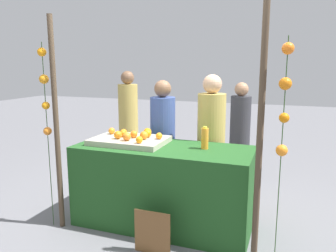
{
  "coord_description": "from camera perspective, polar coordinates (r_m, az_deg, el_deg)",
  "views": [
    {
      "loc": [
        1.26,
        -3.26,
        1.77
      ],
      "look_at": [
        0.0,
        0.15,
        1.09
      ],
      "focal_mm": 35.67,
      "sensor_mm": 36.0,
      "label": 1
    }
  ],
  "objects": [
    {
      "name": "orange_5",
      "position": [
        3.89,
        -7.59,
        -1.07
      ],
      "size": [
        0.08,
        0.08,
        0.08
      ],
      "primitive_type": "sphere",
      "color": "orange",
      "rests_on": "orange_tray"
    },
    {
      "name": "orange_2",
      "position": [
        3.77,
        -3.55,
        -1.29
      ],
      "size": [
        0.09,
        0.09,
        0.09
      ],
      "primitive_type": "sphere",
      "color": "orange",
      "rests_on": "orange_tray"
    },
    {
      "name": "orange_3",
      "position": [
        3.68,
        -1.55,
        -1.69
      ],
      "size": [
        0.07,
        0.07,
        0.07
      ],
      "primitive_type": "sphere",
      "color": "orange",
      "rests_on": "orange_tray"
    },
    {
      "name": "garland_strand_left",
      "position": [
        3.71,
        -20.32,
        5.56
      ],
      "size": [
        0.1,
        0.1,
        1.99
      ],
      "color": "#2D4C23",
      "rests_on": "ground_plane"
    },
    {
      "name": "canopy_post_left",
      "position": [
        3.69,
        -18.54,
        0.02
      ],
      "size": [
        0.06,
        0.06,
        2.26
      ],
      "primitive_type": "cylinder",
      "color": "#473828",
      "rests_on": "ground_plane"
    },
    {
      "name": "crowd_person_1",
      "position": [
        5.13,
        12.15,
        -1.69
      ],
      "size": [
        0.3,
        0.3,
        1.51
      ],
      "color": "#333338",
      "rests_on": "ground_plane"
    },
    {
      "name": "orange_7",
      "position": [
        3.5,
        -4.94,
        -2.36
      ],
      "size": [
        0.07,
        0.07,
        0.07
      ],
      "primitive_type": "sphere",
      "color": "orange",
      "rests_on": "orange_tray"
    },
    {
      "name": "crowd_person_0",
      "position": [
        5.77,
        -6.78,
        0.52
      ],
      "size": [
        0.33,
        0.33,
        1.65
      ],
      "color": "tan",
      "rests_on": "ground_plane"
    },
    {
      "name": "vendor_right",
      "position": [
        4.05,
        7.32,
        -3.82
      ],
      "size": [
        0.33,
        0.33,
        1.65
      ],
      "color": "tan",
      "rests_on": "ground_plane"
    },
    {
      "name": "orange_tray",
      "position": [
        3.77,
        -6.57,
        -2.48
      ],
      "size": [
        0.82,
        0.57,
        0.06
      ],
      "primitive_type": "cube",
      "color": "#B2AD99",
      "rests_on": "stall_counter"
    },
    {
      "name": "ground_plane",
      "position": [
        3.92,
        -0.79,
        -16.31
      ],
      "size": [
        24.0,
        24.0,
        0.0
      ],
      "primitive_type": "plane",
      "color": "slate"
    },
    {
      "name": "orange_8",
      "position": [
        3.76,
        -5.85,
        -1.42
      ],
      "size": [
        0.08,
        0.08,
        0.08
      ],
      "primitive_type": "sphere",
      "color": "orange",
      "rests_on": "orange_tray"
    },
    {
      "name": "orange_6",
      "position": [
        3.82,
        -7.74,
        -1.29
      ],
      "size": [
        0.08,
        0.08,
        0.08
      ],
      "primitive_type": "sphere",
      "color": "orange",
      "rests_on": "orange_tray"
    },
    {
      "name": "chalkboard_sign",
      "position": [
        3.29,
        -2.65,
        -17.8
      ],
      "size": [
        0.36,
        0.03,
        0.44
      ],
      "color": "brown",
      "rests_on": "ground_plane"
    },
    {
      "name": "canopy_post_right",
      "position": [
        2.9,
        15.39,
        -2.57
      ],
      "size": [
        0.06,
        0.06,
        2.26
      ],
      "primitive_type": "cylinder",
      "color": "#473828",
      "rests_on": "ground_plane"
    },
    {
      "name": "juice_bottle",
      "position": [
        3.5,
        6.31,
        -2.1
      ],
      "size": [
        0.08,
        0.08,
        0.24
      ],
      "color": "orange",
      "rests_on": "stall_counter"
    },
    {
      "name": "orange_9",
      "position": [
        4.0,
        -9.61,
        -0.83
      ],
      "size": [
        0.08,
        0.08,
        0.08
      ],
      "primitive_type": "sphere",
      "color": "orange",
      "rests_on": "orange_tray"
    },
    {
      "name": "orange_0",
      "position": [
        3.85,
        -3.53,
        -1.02
      ],
      "size": [
        0.09,
        0.09,
        0.09
      ],
      "primitive_type": "sphere",
      "color": "orange",
      "rests_on": "orange_tray"
    },
    {
      "name": "orange_4",
      "position": [
        3.73,
        -8.57,
        -1.51
      ],
      "size": [
        0.09,
        0.09,
        0.09
      ],
      "primitive_type": "sphere",
      "color": "orange",
      "rests_on": "orange_tray"
    },
    {
      "name": "vendor_left",
      "position": [
        4.28,
        -0.89,
        -3.45
      ],
      "size": [
        0.32,
        0.32,
        1.57
      ],
      "color": "#384C8C",
      "rests_on": "ground_plane"
    },
    {
      "name": "stall_counter",
      "position": [
        3.74,
        -0.81,
        -10.19
      ],
      "size": [
        1.91,
        0.79,
        0.89
      ],
      "primitive_type": "cube",
      "color": "#1E4C1E",
      "rests_on": "ground_plane"
    },
    {
      "name": "orange_10",
      "position": [
        3.63,
        -7.06,
        -1.79
      ],
      "size": [
        0.09,
        0.09,
        0.09
      ],
      "primitive_type": "sphere",
      "color": "orange",
      "rests_on": "orange_tray"
    },
    {
      "name": "orange_1",
      "position": [
        3.67,
        -4.15,
        -1.6
      ],
      "size": [
        0.09,
        0.09,
        0.09
      ],
      "primitive_type": "sphere",
      "color": "orange",
      "rests_on": "orange_tray"
    },
    {
      "name": "garland_strand_right",
      "position": [
        2.84,
        19.31,
        4.05
      ],
      "size": [
        0.1,
        0.1,
        1.99
      ],
      "color": "#2D4C23",
      "rests_on": "ground_plane"
    }
  ]
}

